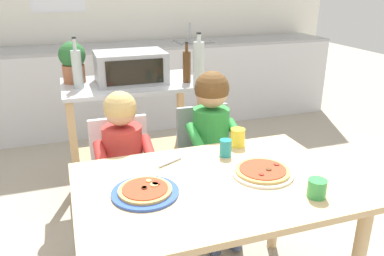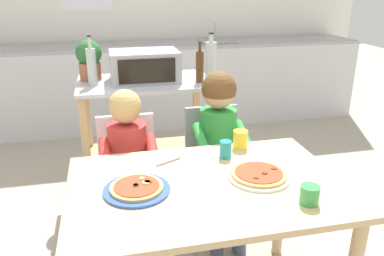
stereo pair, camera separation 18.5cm
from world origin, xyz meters
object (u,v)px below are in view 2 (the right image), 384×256
object	(u,v)px
kitchen_island_cart	(147,120)
potted_herb_plant	(89,59)
bottle_squat_spirits	(92,66)
bottle_brown_beer	(211,63)
pizza_plate_white	(258,175)
serving_spoon	(168,161)
dining_chair_left	(129,173)
child_in_green_shirt	(220,136)
dining_table	(207,204)
toaster_oven	(144,66)
drinking_cup_yellow	(240,139)
dining_chair_right	(214,161)
drinking_cup_green	(310,195)
child_in_red_shirt	(129,158)
bottle_clear_vinegar	(200,66)
pizza_plate_blue_rimmed	(137,189)
drinking_cup_teal	(225,149)

from	to	relation	value
kitchen_island_cart	potted_herb_plant	size ratio (longest dim) A/B	3.35
bottle_squat_spirits	bottle_brown_beer	bearing A→B (deg)	-13.34
bottle_squat_spirits	pizza_plate_white	xyz separation A→B (m)	(0.73, -1.23, -0.28)
kitchen_island_cart	bottle_brown_beer	world-z (taller)	bottle_brown_beer
serving_spoon	dining_chair_left	bearing A→B (deg)	113.15
child_in_green_shirt	dining_table	bearing A→B (deg)	-112.06
kitchen_island_cart	toaster_oven	size ratio (longest dim) A/B	2.00
potted_herb_plant	drinking_cup_yellow	bearing A→B (deg)	-53.90
dining_chair_right	pizza_plate_white	bearing A→B (deg)	-89.99
toaster_oven	serving_spoon	distance (m)	1.06
toaster_oven	potted_herb_plant	bearing A→B (deg)	161.46
drinking_cup_green	child_in_red_shirt	bearing A→B (deg)	130.34
dining_chair_left	bottle_clear_vinegar	bearing A→B (deg)	41.63
pizza_plate_blue_rimmed	dining_chair_right	bearing A→B (deg)	52.34
dining_table	drinking_cup_yellow	size ratio (longest dim) A/B	12.46
potted_herb_plant	child_in_green_shirt	bearing A→B (deg)	-47.13
drinking_cup_green	pizza_plate_blue_rimmed	bearing A→B (deg)	159.55
drinking_cup_yellow	kitchen_island_cart	bearing A→B (deg)	112.83
dining_chair_right	pizza_plate_white	size ratio (longest dim) A/B	2.85
dining_table	drinking_cup_green	distance (m)	0.46
potted_herb_plant	drinking_cup_teal	size ratio (longest dim) A/B	3.25
kitchen_island_cart	drinking_cup_green	distance (m)	1.61
toaster_oven	dining_table	size ratio (longest dim) A/B	0.40
child_in_green_shirt	drinking_cup_yellow	world-z (taller)	child_in_green_shirt
bottle_brown_beer	dining_chair_right	size ratio (longest dim) A/B	0.44
pizza_plate_white	pizza_plate_blue_rimmed	bearing A→B (deg)	-179.61
bottle_squat_spirits	potted_herb_plant	distance (m)	0.17
dining_chair_right	toaster_oven	bearing A→B (deg)	123.10
bottle_clear_vinegar	pizza_plate_blue_rimmed	distance (m)	1.31
toaster_oven	drinking_cup_green	xyz separation A→B (m)	(0.48, -1.53, -0.23)
serving_spoon	toaster_oven	bearing A→B (deg)	89.61
potted_herb_plant	drinking_cup_green	distance (m)	1.89
drinking_cup_teal	bottle_brown_beer	bearing A→B (deg)	80.07
kitchen_island_cart	serving_spoon	size ratio (longest dim) A/B	6.87
bottle_squat_spirits	dining_chair_left	distance (m)	0.81
kitchen_island_cart	dining_table	size ratio (longest dim) A/B	0.79
child_in_green_shirt	drinking_cup_teal	bearing A→B (deg)	-103.08
dining_chair_right	drinking_cup_yellow	distance (m)	0.48
bottle_squat_spirits	drinking_cup_yellow	distance (m)	1.20
bottle_clear_vinegar	potted_herb_plant	size ratio (longest dim) A/B	0.99
bottle_squat_spirits	potted_herb_plant	bearing A→B (deg)	96.24
kitchen_island_cart	pizza_plate_white	world-z (taller)	kitchen_island_cart
child_in_red_shirt	drinking_cup_yellow	size ratio (longest dim) A/B	10.28
bottle_clear_vinegar	dining_table	bearing A→B (deg)	-102.23
child_in_red_shirt	dining_chair_right	bearing A→B (deg)	17.90
bottle_squat_spirits	pizza_plate_blue_rimmed	bearing A→B (deg)	-81.76
child_in_red_shirt	drinking_cup_green	bearing A→B (deg)	-49.66
child_in_green_shirt	drinking_cup_yellow	size ratio (longest dim) A/B	10.88
toaster_oven	child_in_red_shirt	distance (m)	0.84
kitchen_island_cart	pizza_plate_white	size ratio (longest dim) A/B	3.38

